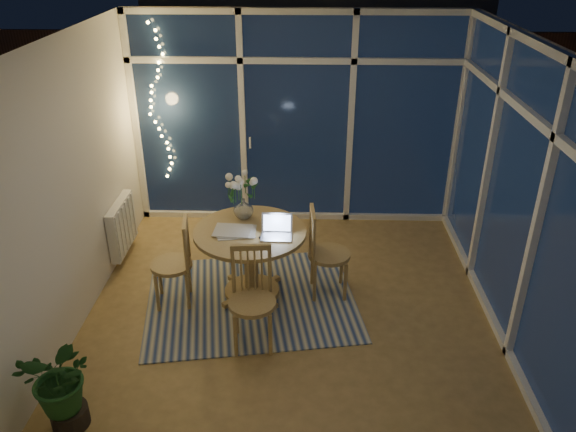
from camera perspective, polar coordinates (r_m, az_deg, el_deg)
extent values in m
plane|color=olive|center=(5.70, 0.44, -9.14)|extent=(4.00, 4.00, 0.00)
plane|color=white|center=(4.66, 0.56, 17.58)|extent=(4.00, 4.00, 0.00)
cube|color=silver|center=(6.91, 0.88, 9.69)|extent=(4.00, 0.04, 2.60)
cube|color=silver|center=(3.32, -0.33, -11.50)|extent=(4.00, 0.04, 2.60)
cube|color=silver|center=(5.46, -21.02, 2.93)|extent=(0.04, 4.00, 2.60)
cube|color=silver|center=(5.39, 22.30, 2.37)|extent=(0.04, 4.00, 2.60)
cube|color=white|center=(6.87, 0.87, 9.59)|extent=(4.00, 0.10, 2.60)
cube|color=white|center=(5.37, 21.90, 2.38)|extent=(0.10, 4.00, 2.60)
cube|color=silver|center=(6.57, -16.52, -0.98)|extent=(0.10, 0.70, 0.58)
cube|color=black|center=(10.20, 3.95, 7.42)|extent=(12.00, 6.00, 0.10)
cube|color=#372114|center=(10.39, 1.21, 13.38)|extent=(11.00, 0.08, 1.80)
sphere|color=#16321A|center=(8.56, -4.40, 7.10)|extent=(0.90, 0.90, 0.90)
cube|color=beige|center=(5.80, -3.75, -8.44)|extent=(2.33, 1.98, 0.01)
cylinder|color=olive|center=(5.67, -3.77, -4.80)|extent=(1.27, 1.27, 0.75)
cube|color=olive|center=(5.62, -11.79, -4.67)|extent=(0.49, 0.49, 0.93)
cube|color=olive|center=(5.65, 4.21, -3.69)|extent=(0.48, 0.48, 0.97)
cube|color=olive|center=(4.96, -3.66, -8.58)|extent=(0.48, 0.48, 0.96)
imported|color=white|center=(5.68, -4.55, 0.78)|extent=(0.23, 0.23, 0.21)
imported|color=silver|center=(5.58, -0.68, -0.66)|extent=(0.17, 0.17, 0.04)
cube|color=silver|center=(5.44, -5.43, -1.67)|extent=(0.39, 0.31, 0.02)
cube|color=black|center=(5.34, -2.39, -2.19)|extent=(0.11, 0.08, 0.01)
imported|color=#1B4D1F|center=(4.61, -21.89, -15.79)|extent=(0.66, 0.61, 0.76)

